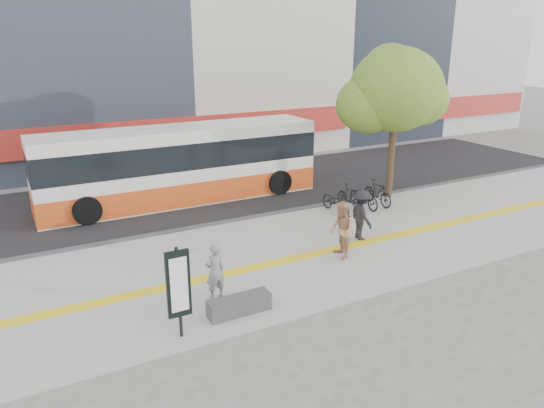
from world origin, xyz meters
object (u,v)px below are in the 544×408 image
seated_woman (215,271)px  pedestrian_dark (362,215)px  bench (239,305)px  bus (181,166)px  signboard (179,285)px  pedestrian_tan (341,230)px  street_tree (393,91)px

seated_woman → pedestrian_dark: 6.11m
bench → bus: bus is taller
signboard → bus: bearing=71.0°
bench → pedestrian_tan: pedestrian_tan is taller
signboard → pedestrian_dark: signboard is taller
pedestrian_dark → pedestrian_tan: bearing=129.7°
bench → signboard: size_ratio=0.73×
bench → seated_woman: bearing=102.5°
bench → seated_woman: 1.15m
signboard → seated_woman: (1.38, 1.30, -0.52)m
bench → pedestrian_dark: pedestrian_dark is taller
bench → bus: 9.95m
bus → pedestrian_dark: bearing=-61.8°
bus → pedestrian_tan: size_ratio=6.43×
street_tree → pedestrian_tan: street_tree is taller
street_tree → signboard: bearing=-150.9°
signboard → pedestrian_dark: 7.84m
seated_woman → pedestrian_dark: (5.92, 1.53, 0.09)m
pedestrian_tan → street_tree: bearing=142.5°
bus → pedestrian_tan: bearing=-73.7°
bench → pedestrian_tan: (4.21, 1.60, 0.67)m
seated_woman → street_tree: bearing=-162.0°
street_tree → bus: street_tree is taller
pedestrian_tan → signboard: bearing=-57.7°
bench → street_tree: (9.78, 6.02, 4.21)m
pedestrian_tan → pedestrian_dark: pedestrian_tan is taller
pedestrian_tan → pedestrian_dark: bearing=135.9°
bench → bus: size_ratio=0.14×
seated_woman → pedestrian_tan: size_ratio=0.86×
seated_woman → pedestrian_dark: pedestrian_dark is taller
bench → pedestrian_tan: size_ratio=0.89×
bench → street_tree: street_tree is taller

